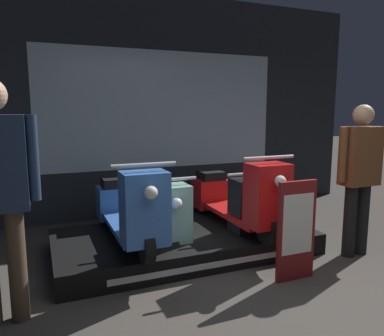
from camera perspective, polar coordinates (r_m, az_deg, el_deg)
The scene contains 9 objects.
ground_plane at distance 3.14m, azimuth 15.84°, elevation -21.17°, with size 30.00×30.00×0.00m, color #423D38.
shop_wall_back at distance 5.62m, azimuth -4.59°, elevation 9.29°, with size 6.50×0.09×3.20m.
display_platform at distance 4.21m, azimuth -1.15°, elevation -11.14°, with size 2.77×1.34×0.23m.
scooter_display_left at distance 3.86m, azimuth -9.59°, elevation -6.04°, with size 0.56×1.75×0.89m.
scooter_display_right at distance 4.30m, azimuth 6.83°, elevation -4.43°, with size 0.56×1.75×0.89m.
scooter_backrow_0 at distance 4.41m, azimuth -5.99°, elevation -7.14°, with size 0.56×1.75×0.89m.
scooter_backrow_1 at distance 4.74m, azimuth 4.86°, elevation -5.96°, with size 0.56×1.75×0.89m.
person_right_browsing at distance 4.30m, azimuth 24.17°, elevation -0.25°, with size 0.56×0.22×1.61m.
price_sign_board at distance 3.57m, azimuth 15.60°, elevation -9.16°, with size 0.40×0.04×0.93m.
Camera 1 is at (-1.74, -2.10, 1.56)m, focal length 35.00 mm.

